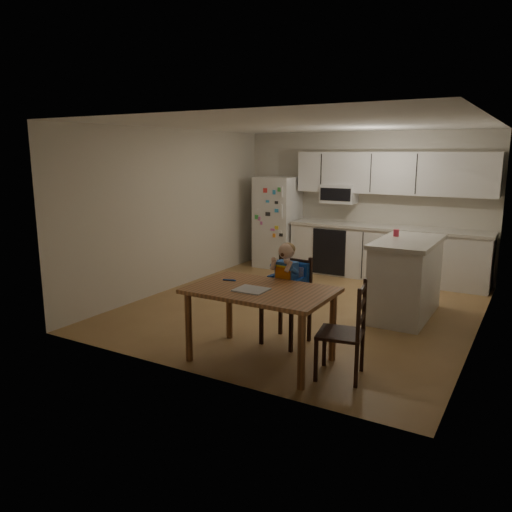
{
  "coord_description": "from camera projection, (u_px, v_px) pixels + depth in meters",
  "views": [
    {
      "loc": [
        2.81,
        -6.16,
        2.14
      ],
      "look_at": [
        -0.02,
        -1.29,
        0.97
      ],
      "focal_mm": 35.0,
      "sensor_mm": 36.0,
      "label": 1
    }
  ],
  "objects": [
    {
      "name": "chair_side",
      "position": [
        351.0,
        325.0,
        4.73
      ],
      "size": [
        0.49,
        0.49,
        0.95
      ],
      "rotation": [
        0.0,
        0.0,
        -1.39
      ],
      "color": "black",
      "rests_on": "ground"
    },
    {
      "name": "napkin",
      "position": [
        251.0,
        290.0,
        5.02
      ],
      "size": [
        0.32,
        0.27,
        0.01
      ],
      "primitive_type": "cube",
      "color": "silver",
      "rests_on": "dining_table"
    },
    {
      "name": "refrigerator",
      "position": [
        277.0,
        222.0,
        9.44
      ],
      "size": [
        0.72,
        0.7,
        1.7
      ],
      "primitive_type": "cube",
      "color": "silver",
      "rests_on": "ground"
    },
    {
      "name": "dining_table",
      "position": [
        261.0,
        298.0,
        5.11
      ],
      "size": [
        1.45,
        0.93,
        0.78
      ],
      "color": "brown",
      "rests_on": "ground"
    },
    {
      "name": "kitchen_island",
      "position": [
        406.0,
        278.0,
        6.57
      ],
      "size": [
        0.73,
        1.4,
        1.03
      ],
      "color": "silver",
      "rests_on": "ground"
    },
    {
      "name": "red_cup",
      "position": [
        396.0,
        233.0,
        6.72
      ],
      "size": [
        0.08,
        0.08,
        0.09
      ],
      "primitive_type": "cylinder",
      "color": "#D5304B",
      "rests_on": "kitchen_island"
    },
    {
      "name": "kitchen_run",
      "position": [
        386.0,
        228.0,
        8.5
      ],
      "size": [
        3.37,
        0.62,
        2.15
      ],
      "color": "silver",
      "rests_on": "ground"
    },
    {
      "name": "room",
      "position": [
        319.0,
        216.0,
        7.18
      ],
      "size": [
        4.52,
        5.01,
        2.51
      ],
      "color": "olive",
      "rests_on": "ground"
    },
    {
      "name": "chair_booster",
      "position": [
        288.0,
        283.0,
        5.62
      ],
      "size": [
        0.48,
        0.48,
        1.16
      ],
      "rotation": [
        0.0,
        0.0,
        -0.1
      ],
      "color": "black",
      "rests_on": "ground"
    },
    {
      "name": "toddler_spoon",
      "position": [
        228.0,
        280.0,
        5.4
      ],
      "size": [
        0.12,
        0.06,
        0.02
      ],
      "primitive_type": "cylinder",
      "rotation": [
        0.0,
        1.57,
        0.35
      ],
      "color": "#1849B3",
      "rests_on": "dining_table"
    }
  ]
}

